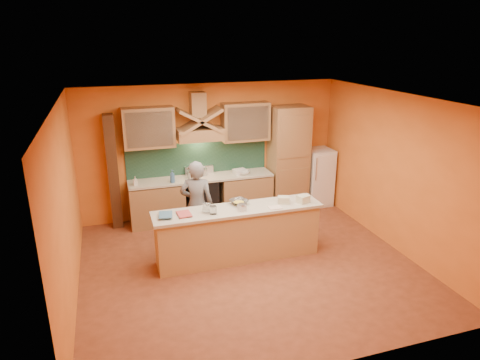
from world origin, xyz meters
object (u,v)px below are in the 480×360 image
object	(u,v)px
person	(197,205)
kitchen_scale	(242,208)
stove	(202,198)
mixing_bowl	(239,202)
fridge	(318,177)

from	to	relation	value
person	kitchen_scale	distance (m)	1.00
stove	kitchen_scale	world-z (taller)	kitchen_scale
mixing_bowl	kitchen_scale	bearing A→B (deg)	-96.97
stove	person	xyz separation A→B (m)	(-0.37, -1.24, 0.37)
stove	fridge	size ratio (longest dim) A/B	0.69
stove	person	size ratio (longest dim) A/B	0.55
person	stove	bearing A→B (deg)	-90.00
kitchen_scale	mixing_bowl	world-z (taller)	kitchen_scale
person	mixing_bowl	world-z (taller)	person
person	fridge	bearing A→B (deg)	-141.33
kitchen_scale	fridge	bearing A→B (deg)	27.14
stove	person	world-z (taller)	person
person	kitchen_scale	world-z (taller)	person
person	kitchen_scale	bearing A→B (deg)	144.45
kitchen_scale	mixing_bowl	bearing A→B (deg)	70.89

